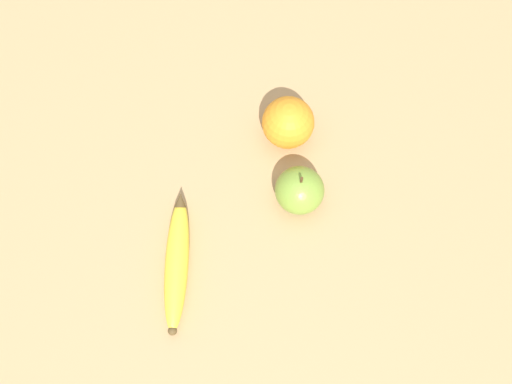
% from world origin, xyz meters
% --- Properties ---
extents(ground_plane, '(3.00, 3.00, 0.00)m').
position_xyz_m(ground_plane, '(0.00, 0.00, 0.00)').
color(ground_plane, tan).
extents(banana, '(0.16, 0.18, 0.04)m').
position_xyz_m(banana, '(0.03, -0.13, 0.02)').
color(banana, yellow).
rests_on(banana, ground_plane).
extents(orange, '(0.09, 0.09, 0.09)m').
position_xyz_m(orange, '(0.01, 0.16, 0.04)').
color(orange, orange).
rests_on(orange, ground_plane).
extents(apple, '(0.08, 0.08, 0.08)m').
position_xyz_m(apple, '(0.09, 0.08, 0.04)').
color(apple, olive).
rests_on(apple, ground_plane).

